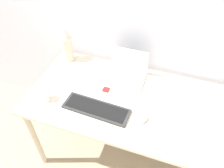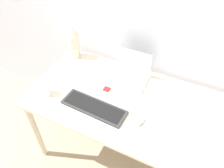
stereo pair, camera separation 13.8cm
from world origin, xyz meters
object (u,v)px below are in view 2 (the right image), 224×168
object	(u,v)px
mouse	(139,120)
vase	(74,42)
mug	(46,89)
mp3_player	(107,89)
laptop	(130,73)
keyboard	(94,107)

from	to	relation	value
mouse	vase	size ratio (longest dim) A/B	0.31
vase	mug	world-z (taller)	vase
mouse	mug	world-z (taller)	mug
mp3_player	mug	xyz separation A→B (m)	(-0.39, -0.24, 0.04)
mouse	mp3_player	size ratio (longest dim) A/B	1.98
mouse	mug	bearing A→B (deg)	-174.84
laptop	vase	size ratio (longest dim) A/B	0.94
mp3_player	mug	world-z (taller)	mug
vase	mp3_player	distance (m)	0.55
vase	mug	xyz separation A→B (m)	(0.07, -0.50, -0.11)
mp3_player	laptop	bearing A→B (deg)	61.06
laptop	mp3_player	world-z (taller)	laptop
vase	mug	distance (m)	0.52
laptop	mug	size ratio (longest dim) A/B	3.29
mouse	mp3_player	bearing A→B (deg)	152.64
laptop	mug	distance (m)	0.67
keyboard	vase	bearing A→B (deg)	134.34
mp3_player	mug	bearing A→B (deg)	-148.33
laptop	keyboard	distance (m)	0.42
keyboard	mouse	distance (m)	0.34
mouse	mug	size ratio (longest dim) A/B	1.10
vase	mp3_player	bearing A→B (deg)	-29.87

